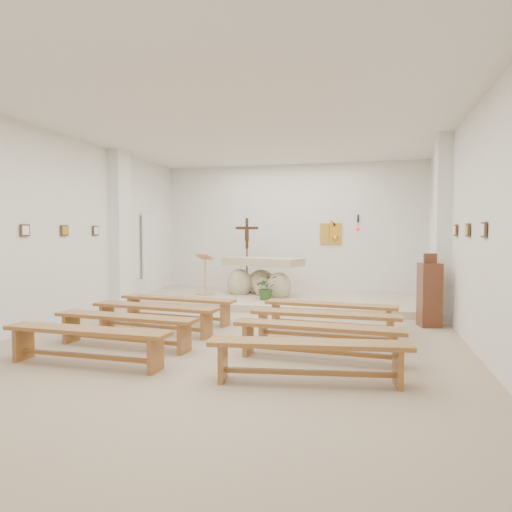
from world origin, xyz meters
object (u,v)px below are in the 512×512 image
(donation_pedestal, at_px, (429,294))
(bench_right_front, at_px, (330,310))
(altar, at_px, (262,279))
(bench_left_front, at_px, (178,304))
(bench_right_fourth, at_px, (309,352))
(lectern, at_px, (205,274))
(bench_right_second, at_px, (325,320))
(bench_right_third, at_px, (318,334))
(crucifix_stand, at_px, (247,249))
(bench_left_fourth, at_px, (86,338))
(bench_left_third, at_px, (125,323))
(bench_left_second, at_px, (154,312))

(donation_pedestal, distance_m, bench_right_front, 1.88)
(altar, distance_m, bench_left_front, 3.15)
(bench_right_fourth, bearing_deg, lectern, 113.01)
(lectern, bearing_deg, bench_left_front, -65.69)
(donation_pedestal, bearing_deg, bench_right_second, -147.12)
(bench_right_front, height_order, bench_right_third, same)
(donation_pedestal, relative_size, bench_left_front, 0.58)
(bench_left_front, bearing_deg, bench_right_front, 6.21)
(bench_right_third, xyz_separation_m, bench_right_fourth, (0.00, -0.94, 0.00))
(lectern, distance_m, donation_pedestal, 5.29)
(altar, height_order, donation_pedestal, donation_pedestal)
(bench_right_second, height_order, bench_right_third, same)
(altar, relative_size, crucifix_stand, 1.10)
(bench_left_fourth, bearing_deg, bench_right_third, 20.30)
(bench_left_front, relative_size, bench_right_fourth, 1.00)
(bench_left_front, xyz_separation_m, bench_right_second, (2.82, -0.94, 0.00))
(bench_left_front, relative_size, bench_left_third, 1.00)
(bench_right_third, distance_m, bench_left_fourth, 2.97)
(bench_left_second, xyz_separation_m, bench_right_second, (2.82, 0.00, 0.00))
(donation_pedestal, bearing_deg, lectern, 146.78)
(lectern, bearing_deg, bench_left_fourth, -70.56)
(crucifix_stand, relative_size, bench_left_fourth, 0.84)
(bench_right_third, bearing_deg, bench_right_second, 93.76)
(bench_right_fourth, bearing_deg, bench_left_fourth, 172.16)
(bench_right_fourth, bearing_deg, bench_left_third, 153.73)
(bench_right_second, xyz_separation_m, bench_left_third, (-2.82, -0.94, 0.00))
(bench_left_third, xyz_separation_m, bench_right_third, (2.82, 0.00, 0.00))
(altar, height_order, bench_right_fourth, altar)
(bench_right_third, bearing_deg, bench_left_fourth, -157.82)
(bench_left_second, bearing_deg, donation_pedestal, 27.87)
(donation_pedestal, relative_size, bench_right_fourth, 0.58)
(bench_right_front, relative_size, bench_left_second, 1.00)
(bench_right_fourth, bearing_deg, bench_left_front, 127.17)
(donation_pedestal, distance_m, bench_right_second, 2.43)
(crucifix_stand, bearing_deg, bench_left_fourth, -105.91)
(altar, relative_size, bench_right_third, 0.92)
(bench_left_fourth, bearing_deg, altar, 83.07)
(bench_left_second, xyz_separation_m, bench_left_third, (0.00, -0.94, 0.00))
(lectern, bearing_deg, bench_right_fourth, -44.33)
(crucifix_stand, relative_size, bench_left_front, 0.84)
(bench_right_front, distance_m, bench_left_fourth, 3.98)
(bench_right_front, xyz_separation_m, bench_left_third, (-2.82, -1.88, 0.00))
(bench_right_front, distance_m, bench_right_fourth, 2.82)
(bench_right_second, bearing_deg, donation_pedestal, 48.05)
(lectern, bearing_deg, bench_right_front, -24.18)
(bench_right_front, bearing_deg, bench_right_second, -84.35)
(bench_left_front, relative_size, bench_left_fourth, 1.01)
(bench_right_second, xyz_separation_m, bench_left_fourth, (-2.82, -1.88, 0.00))
(bench_left_front, bearing_deg, bench_left_second, -83.79)
(bench_left_front, height_order, bench_left_third, same)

